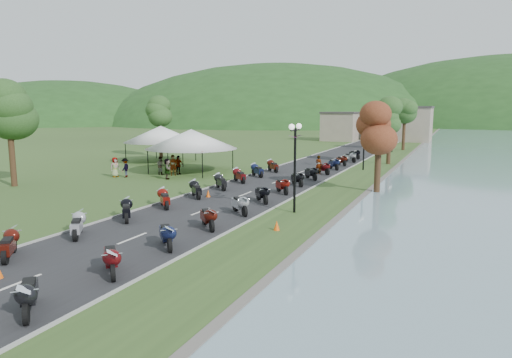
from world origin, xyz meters
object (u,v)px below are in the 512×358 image
at_px(pedestrian_a, 174,176).
at_px(pedestrian_b, 161,175).
at_px(pedestrian_c, 126,177).
at_px(vendor_tent_main, 192,151).

relative_size(pedestrian_a, pedestrian_b, 1.12).
bearing_deg(pedestrian_c, vendor_tent_main, 128.99).
relative_size(pedestrian_b, pedestrian_c, 0.99).
relative_size(vendor_tent_main, pedestrian_a, 3.07).
bearing_deg(pedestrian_a, pedestrian_c, 175.42).
height_order(vendor_tent_main, pedestrian_c, vendor_tent_main).
bearing_deg(pedestrian_b, pedestrian_a, -172.01).
xyz_separation_m(pedestrian_a, pedestrian_c, (-3.21, -2.54, 0.00)).
bearing_deg(pedestrian_b, pedestrian_c, 64.31).
height_order(pedestrian_a, pedestrian_c, pedestrian_a).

